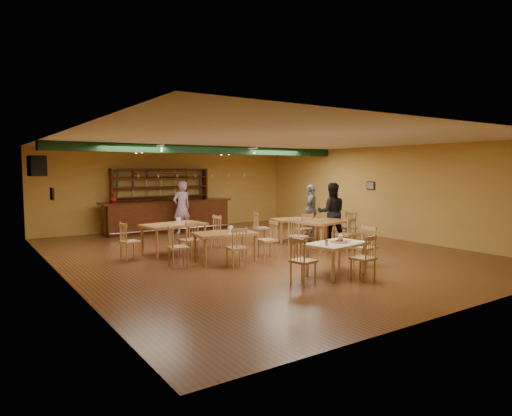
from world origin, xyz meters
TOP-DOWN VIEW (x-y plane):
  - floor at (0.00, 0.00)m, footprint 12.00×12.00m
  - ceiling_beam at (0.00, 2.80)m, footprint 10.00×0.30m
  - track_rail_left at (-1.80, 3.40)m, footprint 0.05×2.50m
  - track_rail_right at (1.40, 3.40)m, footprint 0.05×2.50m
  - ac_unit at (-4.80, 4.20)m, footprint 0.34×0.70m
  - picture_left at (-4.97, 1.00)m, footprint 0.04×0.34m
  - picture_right at (4.97, 0.50)m, footprint 0.04×0.34m
  - bar_counter at (-0.45, 5.15)m, footprint 4.79×0.85m
  - back_bar_hutch at (-0.45, 5.78)m, footprint 3.70×0.40m
  - poinsettia at (-2.40, 5.15)m, footprint 0.33×0.33m
  - dining_table_a at (-1.98, 1.11)m, footprint 1.71×1.15m
  - dining_table_b at (2.07, 0.98)m, footprint 1.56×1.14m
  - dining_table_c at (-1.39, -0.61)m, footprint 1.54×1.04m
  - dining_table_d at (2.00, -0.46)m, footprint 1.72×1.24m
  - near_table at (-0.06, -3.08)m, footprint 1.41×1.04m
  - pizza_tray at (0.03, -3.08)m, footprint 0.53×0.53m
  - parmesan_shaker at (-0.48, -3.22)m, footprint 0.09×0.09m
  - napkin_stack at (0.26, -2.90)m, footprint 0.23×0.20m
  - pizza_server at (0.17, -3.04)m, footprint 0.33×0.21m
  - side_plate at (0.44, -3.27)m, footprint 0.26×0.26m
  - patron_bar at (-0.28, 4.33)m, footprint 0.72×0.52m
  - patron_right_a at (2.87, 0.18)m, footprint 1.13×1.08m
  - patron_right_b at (3.20, 1.54)m, footprint 1.07×0.94m

SIDE VIEW (x-z plane):
  - floor at x=0.00m, z-range 0.00..0.00m
  - near_table at x=-0.06m, z-range 0.00..0.69m
  - dining_table_b at x=2.07m, z-range 0.00..0.70m
  - dining_table_c at x=-1.39m, z-range 0.00..0.73m
  - dining_table_d at x=2.00m, z-range 0.00..0.78m
  - dining_table_a at x=-1.98m, z-range 0.00..0.80m
  - bar_counter at x=-0.45m, z-range 0.00..1.13m
  - side_plate at x=0.44m, z-range 0.69..0.70m
  - pizza_tray at x=0.03m, z-range 0.69..0.71m
  - napkin_stack at x=0.26m, z-range 0.69..0.72m
  - pizza_server at x=0.17m, z-range 0.71..0.71m
  - parmesan_shaker at x=-0.48m, z-range 0.69..0.80m
  - patron_right_b at x=3.20m, z-range 0.00..1.74m
  - patron_right_a at x=2.87m, z-range 0.00..1.84m
  - patron_bar at x=-0.28m, z-range 0.00..1.84m
  - back_bar_hutch at x=-0.45m, z-range 0.00..2.28m
  - poinsettia at x=-2.40m, z-range 1.13..1.59m
  - picture_left at x=-4.97m, z-range 1.56..1.84m
  - picture_right at x=4.97m, z-range 1.56..1.84m
  - ac_unit at x=-4.80m, z-range 2.11..2.59m
  - ceiling_beam at x=0.00m, z-range 2.75..3.00m
  - track_rail_left at x=-1.80m, z-range 2.92..2.96m
  - track_rail_right at x=1.40m, z-range 2.92..2.96m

